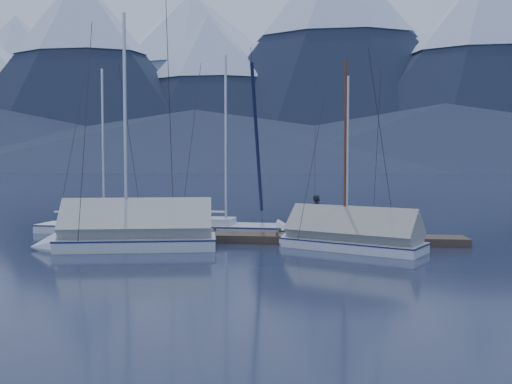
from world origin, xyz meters
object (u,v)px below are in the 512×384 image
sailboat_open_left (113,229)px  sailboat_open_right (356,234)px  sailboat_covered_far (123,237)px  person (317,214)px  sailboat_covered_near (341,238)px  sailboat_open_mid (236,231)px

sailboat_open_left → sailboat_open_right: sailboat_open_left is taller
sailboat_covered_far → person: sailboat_covered_far is taller
sailboat_covered_near → sailboat_covered_far: size_ratio=0.81×
sailboat_open_mid → sailboat_covered_near: (4.98, -4.04, 0.25)m
sailboat_open_left → sailboat_open_mid: (6.21, 0.20, 0.01)m
sailboat_covered_near → person: 2.39m
sailboat_covered_near → sailboat_open_mid: bearing=141.0°
sailboat_open_left → person: (10.20, -1.82, 1.04)m
sailboat_open_right → sailboat_open_mid: bearing=174.6°
person → sailboat_open_mid: bearing=81.3°
sailboat_open_right → sailboat_covered_far: bearing=-154.0°
sailboat_open_mid → person: size_ratio=5.58×
sailboat_open_mid → person: (3.99, -2.01, 1.03)m
sailboat_open_mid → sailboat_open_right: (5.78, -0.55, -0.02)m
sailboat_open_left → person: 10.41m
sailboat_open_left → sailboat_covered_far: 5.58m
sailboat_open_left → person: bearing=-10.1°
sailboat_open_left → sailboat_covered_near: size_ratio=1.06×
sailboat_open_right → sailboat_covered_near: 3.59m
sailboat_open_mid → sailboat_covered_near: sailboat_open_mid is taller
sailboat_open_mid → sailboat_open_right: 5.81m
sailboat_open_left → sailboat_open_mid: 6.21m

